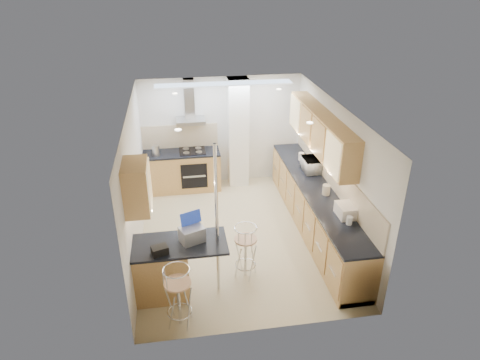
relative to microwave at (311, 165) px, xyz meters
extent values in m
plane|color=#CAB887|center=(-1.61, -0.70, -1.05)|extent=(4.80, 4.80, 0.00)
cube|color=white|center=(-1.61, 1.70, 0.20)|extent=(3.60, 0.04, 2.50)
cube|color=white|center=(-1.61, -3.10, 0.20)|extent=(3.60, 0.04, 2.50)
cube|color=white|center=(-3.41, -0.70, 0.20)|extent=(0.04, 4.80, 2.50)
cube|color=white|center=(0.19, -0.70, 0.20)|extent=(0.04, 4.80, 2.50)
cube|color=white|center=(-1.61, -0.70, 1.45)|extent=(3.60, 4.80, 0.02)
cube|color=#B48448|center=(0.02, -0.30, 0.83)|extent=(0.34, 3.00, 0.72)
cube|color=#B48448|center=(-3.24, -2.05, 0.83)|extent=(0.34, 0.62, 0.72)
cube|color=beige|center=(0.18, -0.70, 0.13)|extent=(0.03, 4.40, 0.56)
cube|color=beige|center=(-2.56, 1.69, 0.13)|extent=(1.70, 0.03, 0.56)
cube|color=white|center=(-1.26, 1.50, 0.20)|extent=(0.45, 0.40, 2.50)
cube|color=#A6A9AB|center=(-2.31, 1.45, 0.57)|extent=(0.62, 0.48, 0.08)
cube|color=#A6A9AB|center=(-2.31, 1.59, 1.01)|extent=(0.22, 0.20, 0.88)
cylinder|color=silver|center=(-2.14, -2.15, 0.20)|extent=(0.05, 0.05, 2.50)
cube|color=black|center=(-2.31, 1.09, -0.60)|extent=(0.58, 0.02, 0.58)
cube|color=black|center=(-2.31, 1.40, -0.13)|extent=(0.58, 0.50, 0.02)
cube|color=tan|center=(-1.61, 1.10, 1.43)|extent=(2.80, 0.35, 0.02)
cube|color=#B48448|center=(-0.11, -0.70, -0.61)|extent=(0.60, 4.40, 0.88)
cube|color=black|center=(-0.11, -0.70, -0.15)|extent=(0.63, 4.40, 0.04)
cube|color=#B48448|center=(-2.56, 1.40, -0.61)|extent=(1.70, 0.60, 0.88)
cube|color=black|center=(-2.56, 1.40, -0.15)|extent=(1.70, 0.63, 0.04)
cube|color=#B48448|center=(-2.73, -2.15, -0.60)|extent=(1.35, 0.62, 0.90)
cube|color=black|center=(-2.73, -2.15, -0.13)|extent=(1.47, 0.72, 0.04)
imported|color=white|center=(0.00, 0.00, 0.00)|extent=(0.33, 0.49, 0.27)
cube|color=gray|center=(-2.51, -2.12, 0.00)|extent=(0.41, 0.37, 0.24)
cube|color=black|center=(-2.99, -2.36, -0.05)|extent=(0.26, 0.22, 0.12)
cylinder|color=white|center=(-0.04, 0.56, -0.05)|extent=(0.15, 0.15, 0.16)
cylinder|color=white|center=(-0.03, 0.02, -0.06)|extent=(0.14, 0.14, 0.14)
cylinder|color=#ADA28A|center=(-0.03, -0.99, -0.04)|extent=(0.17, 0.17, 0.19)
cylinder|color=white|center=(0.00, -2.01, -0.06)|extent=(0.12, 0.12, 0.14)
cube|color=white|center=(0.05, -1.75, -0.03)|extent=(0.31, 0.39, 0.20)
cylinder|color=#A6A9AB|center=(-3.10, 1.30, -0.02)|extent=(0.16, 0.16, 0.23)
camera|label=1|loc=(-2.64, -7.48, 3.58)|focal=32.00mm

